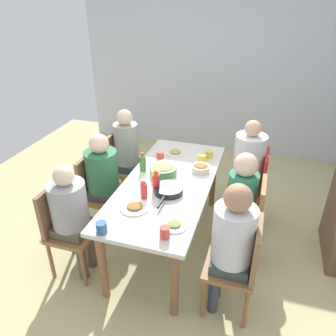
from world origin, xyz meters
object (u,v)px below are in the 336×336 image
chair_3 (65,225)px  cup_0 (209,154)px  cup_1 (160,155)px  cup_3 (165,232)px  person_3 (71,211)px  chair_4 (253,184)px  chair_2 (240,263)px  cup_5 (155,175)px  bowl_1 (201,168)px  bottle_0 (156,182)px  person_5 (240,199)px  bowl_0 (163,170)px  bottle_2 (143,162)px  chair_0 (122,164)px  person_0 (128,150)px  person_2 (232,239)px  cup_2 (202,158)px  person_1 (103,175)px  plate_0 (135,207)px  chair_1 (98,190)px  plate_2 (174,225)px  plate_1 (175,152)px  serving_pan (169,190)px  person_4 (247,164)px  cup_4 (101,228)px  dining_table (168,189)px

chair_3 → cup_0: size_ratio=7.43×
cup_1 → cup_3: 1.33m
person_3 → chair_4: size_ratio=1.27×
chair_2 → cup_5: (-0.64, -0.93, 0.30)m
bowl_1 → bottle_0: size_ratio=0.87×
person_5 → bowl_0: bearing=-99.1°
bowl_1 → cup_1: bowl_1 is taller
chair_4 → bottle_2: 1.26m
chair_0 → person_0: bearing=90.0°
person_2 → cup_2: (-1.15, -0.48, 0.06)m
person_1 → cup_0: bearing=122.6°
person_5 → bottle_0: person_5 is taller
person_2 → cup_0: (-1.26, -0.42, 0.06)m
bottle_0 → plate_0: bearing=-15.3°
chair_1 → plate_2: 1.26m
chair_4 → person_5: size_ratio=0.77×
chair_1 → bottle_2: 0.61m
chair_0 → plate_2: bearing=39.6°
plate_0 → person_0: bearing=-153.7°
person_2 → plate_1: size_ratio=5.32×
chair_0 → cup_0: 1.12m
plate_1 → plate_0: bearing=-1.9°
cup_2 → person_3: bearing=-39.1°
chair_4 → cup_2: 0.65m
serving_pan → cup_3: bearing=14.5°
person_5 → person_4: bearing=179.7°
person_4 → cup_4: 1.79m
bottle_0 → plate_1: bearing=-176.5°
chair_3 → person_5: 1.64m
person_5 → person_1: bearing=-90.0°
plate_2 → cup_1: bearing=-156.1°
chair_2 → bowl_1: chair_2 is taller
cup_2 → bottle_2: (0.38, -0.54, 0.06)m
person_5 → cup_0: size_ratio=9.66×
plate_1 → cup_2: 0.35m
chair_1 → plate_2: chair_1 is taller
chair_3 → plate_0: (-0.11, 0.66, 0.27)m
person_0 → person_5: (0.63, 1.41, -0.02)m
plate_2 → bottle_0: (-0.44, -0.30, 0.09)m
plate_1 → cup_0: bearing=92.5°
person_4 → bowl_0: (0.50, -0.80, 0.07)m
cup_0 → cup_5: (0.62, -0.42, 0.01)m
chair_0 → cup_1: bearing=73.5°
bottle_0 → person_5: bearing=104.6°
chair_3 → chair_4: same height
cup_4 → person_1: bearing=-153.2°
cup_0 → chair_4: bearing=89.5°
dining_table → person_0: size_ratio=1.55×
person_1 → bottle_2: bearing=109.1°
bowl_1 → person_2: bearing=25.8°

